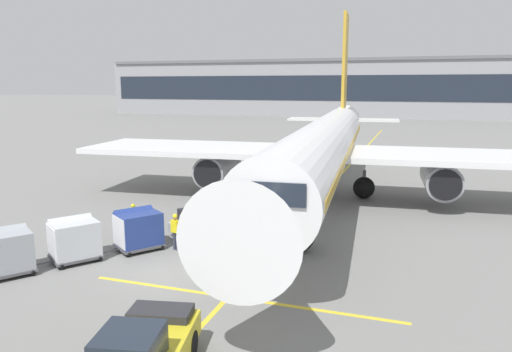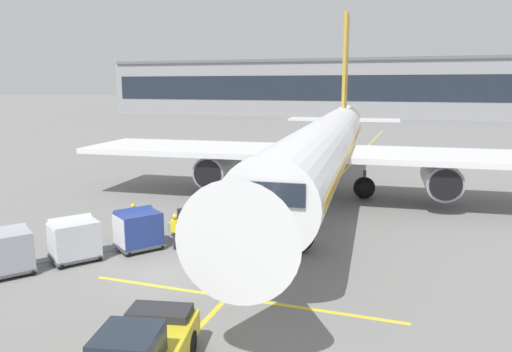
# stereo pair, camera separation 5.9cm
# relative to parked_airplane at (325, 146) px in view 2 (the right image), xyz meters

# --- Properties ---
(ground_plane) EXTENTS (600.00, 600.00, 0.00)m
(ground_plane) POSITION_rel_parked_airplane_xyz_m (-3.46, -15.23, -3.60)
(ground_plane) COLOR slate
(parked_airplane) EXTENTS (33.68, 42.73, 14.45)m
(parked_airplane) POSITION_rel_parked_airplane_xyz_m (0.00, 0.00, 0.00)
(parked_airplane) COLOR white
(parked_airplane) RESTS_ON ground
(belt_loader) EXTENTS (4.42, 4.90, 2.89)m
(belt_loader) POSITION_rel_parked_airplane_xyz_m (-4.12, -9.73, -2.75)
(belt_loader) COLOR #A3A8B2
(belt_loader) RESTS_ON ground
(baggage_cart_lead) EXTENTS (2.46, 2.69, 1.91)m
(baggage_cart_lead) POSITION_rel_parked_airplane_xyz_m (-6.29, -12.98, -2.60)
(baggage_cart_lead) COLOR #515156
(baggage_cart_lead) RESTS_ON ground
(baggage_cart_second) EXTENTS (2.46, 2.69, 1.91)m
(baggage_cart_second) POSITION_rel_parked_airplane_xyz_m (-8.11, -15.20, -2.60)
(baggage_cart_second) COLOR #515156
(baggage_cart_second) RESTS_ON ground
(baggage_cart_third) EXTENTS (2.46, 2.69, 1.91)m
(baggage_cart_third) POSITION_rel_parked_airplane_xyz_m (-9.66, -17.44, -2.60)
(baggage_cart_third) COLOR #515156
(baggage_cart_third) RESTS_ON ground
(ground_crew_by_loader) EXTENTS (0.57, 0.29, 1.74)m
(ground_crew_by_loader) POSITION_rel_parked_airplane_xyz_m (-7.51, -11.45, -2.61)
(ground_crew_by_loader) COLOR #333847
(ground_crew_by_loader) RESTS_ON ground
(ground_crew_by_carts) EXTENTS (0.55, 0.34, 1.74)m
(ground_crew_by_carts) POSITION_rel_parked_airplane_xyz_m (-4.59, -12.50, -2.61)
(ground_crew_by_carts) COLOR #333847
(ground_crew_by_carts) RESTS_ON ground
(safety_cone_engine_keepout) EXTENTS (0.71, 0.71, 0.80)m
(safety_cone_engine_keepout) POSITION_rel_parked_airplane_xyz_m (-4.77, -0.39, -3.22)
(safety_cone_engine_keepout) COLOR black
(safety_cone_engine_keepout) RESTS_ON ground
(apron_guidance_line_lead_in) EXTENTS (0.20, 110.00, 0.01)m
(apron_guidance_line_lead_in) POSITION_rel_parked_airplane_xyz_m (-0.33, -0.81, -3.60)
(apron_guidance_line_lead_in) COLOR yellow
(apron_guidance_line_lead_in) RESTS_ON ground
(apron_guidance_line_stop_bar) EXTENTS (12.00, 0.20, 0.01)m
(apron_guidance_line_stop_bar) POSITION_rel_parked_airplane_xyz_m (0.07, -16.48, -3.60)
(apron_guidance_line_stop_bar) COLOR yellow
(apron_guidance_line_stop_bar) RESTS_ON ground
(terminal_building) EXTENTS (119.78, 16.64, 13.88)m
(terminal_building) POSITION_rel_parked_airplane_xyz_m (-14.58, 92.24, 3.28)
(terminal_building) COLOR #939399
(terminal_building) RESTS_ON ground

